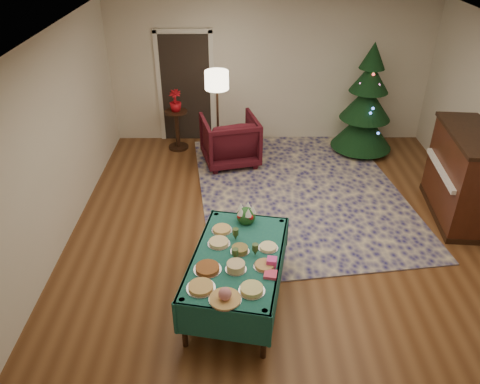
{
  "coord_description": "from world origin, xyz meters",
  "views": [
    {
      "loc": [
        -0.63,
        -5.15,
        3.97
      ],
      "look_at": [
        -0.59,
        0.01,
        0.84
      ],
      "focal_mm": 35.0,
      "sensor_mm": 36.0,
      "label": 1
    }
  ],
  "objects_px": {
    "gift_box": "(272,262)",
    "floor_lamp": "(217,86)",
    "buffet_table": "(237,265)",
    "christmas_tree": "(366,105)",
    "piano": "(464,177)",
    "side_table": "(177,130)",
    "armchair": "(230,138)",
    "potted_plant": "(175,105)"
  },
  "relations": [
    {
      "from": "gift_box",
      "to": "floor_lamp",
      "type": "bearing_deg",
      "value": 100.73
    },
    {
      "from": "buffet_table",
      "to": "christmas_tree",
      "type": "relative_size",
      "value": 0.91
    },
    {
      "from": "buffet_table",
      "to": "piano",
      "type": "relative_size",
      "value": 1.15
    },
    {
      "from": "buffet_table",
      "to": "christmas_tree",
      "type": "distance_m",
      "value": 4.63
    },
    {
      "from": "christmas_tree",
      "to": "piano",
      "type": "bearing_deg",
      "value": -66.94
    },
    {
      "from": "floor_lamp",
      "to": "side_table",
      "type": "relative_size",
      "value": 2.2
    },
    {
      "from": "floor_lamp",
      "to": "piano",
      "type": "distance_m",
      "value": 4.11
    },
    {
      "from": "armchair",
      "to": "floor_lamp",
      "type": "relative_size",
      "value": 0.58
    },
    {
      "from": "armchair",
      "to": "potted_plant",
      "type": "height_order",
      "value": "potted_plant"
    },
    {
      "from": "gift_box",
      "to": "side_table",
      "type": "bearing_deg",
      "value": 109.36
    },
    {
      "from": "armchair",
      "to": "potted_plant",
      "type": "relative_size",
      "value": 2.41
    },
    {
      "from": "buffet_table",
      "to": "piano",
      "type": "distance_m",
      "value": 3.74
    },
    {
      "from": "gift_box",
      "to": "side_table",
      "type": "height_order",
      "value": "side_table"
    },
    {
      "from": "potted_plant",
      "to": "christmas_tree",
      "type": "bearing_deg",
      "value": -2.37
    },
    {
      "from": "buffet_table",
      "to": "side_table",
      "type": "relative_size",
      "value": 2.45
    },
    {
      "from": "side_table",
      "to": "potted_plant",
      "type": "relative_size",
      "value": 1.9
    },
    {
      "from": "floor_lamp",
      "to": "potted_plant",
      "type": "height_order",
      "value": "floor_lamp"
    },
    {
      "from": "armchair",
      "to": "piano",
      "type": "xyz_separation_m",
      "value": [
        3.41,
        -1.73,
        0.17
      ]
    },
    {
      "from": "side_table",
      "to": "potted_plant",
      "type": "xyz_separation_m",
      "value": [
        0.0,
        0.0,
        0.5
      ]
    },
    {
      "from": "side_table",
      "to": "piano",
      "type": "xyz_separation_m",
      "value": [
        4.41,
        -2.34,
        0.29
      ]
    },
    {
      "from": "buffet_table",
      "to": "potted_plant",
      "type": "relative_size",
      "value": 4.65
    },
    {
      "from": "potted_plant",
      "to": "buffet_table",
      "type": "bearing_deg",
      "value": -74.65
    },
    {
      "from": "side_table",
      "to": "christmas_tree",
      "type": "bearing_deg",
      "value": -2.37
    },
    {
      "from": "piano",
      "to": "floor_lamp",
      "type": "bearing_deg",
      "value": 153.68
    },
    {
      "from": "armchair",
      "to": "side_table",
      "type": "distance_m",
      "value": 1.18
    },
    {
      "from": "potted_plant",
      "to": "side_table",
      "type": "bearing_deg",
      "value": -90.0
    },
    {
      "from": "buffet_table",
      "to": "christmas_tree",
      "type": "xyz_separation_m",
      "value": [
        2.35,
        3.97,
        0.39
      ]
    },
    {
      "from": "armchair",
      "to": "christmas_tree",
      "type": "distance_m",
      "value": 2.56
    },
    {
      "from": "potted_plant",
      "to": "armchair",
      "type": "bearing_deg",
      "value": -30.89
    },
    {
      "from": "gift_box",
      "to": "christmas_tree",
      "type": "relative_size",
      "value": 0.05
    },
    {
      "from": "buffet_table",
      "to": "potted_plant",
      "type": "height_order",
      "value": "potted_plant"
    },
    {
      "from": "floor_lamp",
      "to": "side_table",
      "type": "bearing_deg",
      "value": 145.6
    },
    {
      "from": "floor_lamp",
      "to": "potted_plant",
      "type": "relative_size",
      "value": 4.18
    },
    {
      "from": "buffet_table",
      "to": "christmas_tree",
      "type": "bearing_deg",
      "value": 59.37
    },
    {
      "from": "side_table",
      "to": "floor_lamp",
      "type": "bearing_deg",
      "value": -34.4
    },
    {
      "from": "gift_box",
      "to": "floor_lamp",
      "type": "relative_size",
      "value": 0.06
    },
    {
      "from": "christmas_tree",
      "to": "armchair",
      "type": "bearing_deg",
      "value": -169.51
    },
    {
      "from": "gift_box",
      "to": "piano",
      "type": "height_order",
      "value": "piano"
    },
    {
      "from": "gift_box",
      "to": "christmas_tree",
      "type": "bearing_deg",
      "value": 64.42
    },
    {
      "from": "gift_box",
      "to": "piano",
      "type": "xyz_separation_m",
      "value": [
        2.91,
        1.94,
        -0.05
      ]
    },
    {
      "from": "floor_lamp",
      "to": "armchair",
      "type": "bearing_deg",
      "value": -15.14
    },
    {
      "from": "buffet_table",
      "to": "christmas_tree",
      "type": "height_order",
      "value": "christmas_tree"
    }
  ]
}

